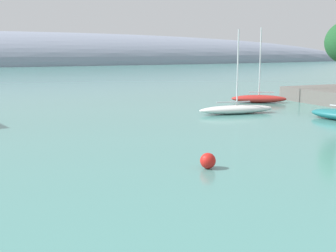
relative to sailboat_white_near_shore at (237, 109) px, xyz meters
name	(u,v)px	position (x,y,z in m)	size (l,w,h in m)	color
distant_ridge	(0,65)	(-12.14, 167.13, -0.51)	(394.77, 55.40, 28.65)	gray
sailboat_white_near_shore	(237,109)	(0.00, 0.00, 0.00)	(8.47, 2.98, 8.64)	white
sailboat_red_outer_mooring	(259,98)	(7.94, 7.13, 0.05)	(6.96, 5.04, 9.30)	red
mooring_buoy_red	(208,161)	(-13.35, -17.62, -0.06)	(0.90, 0.90, 0.90)	red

